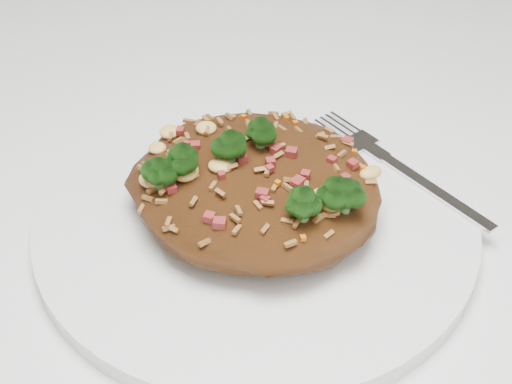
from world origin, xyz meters
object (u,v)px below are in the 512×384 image
plate (256,217)px  fried_rice (256,177)px  fork (409,173)px  dining_table (344,284)px

plate → fried_rice: fried_rice is taller
fried_rice → fork: 0.12m
fried_rice → plate: bearing=122.9°
plate → fork: 0.11m
plate → fried_rice: (0.00, -0.00, 0.04)m
dining_table → plate: 0.12m
dining_table → fried_rice: bearing=-129.7°
dining_table → plate: bearing=-130.4°
plate → fried_rice: 0.04m
fork → fried_rice: bearing=-109.6°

